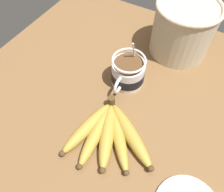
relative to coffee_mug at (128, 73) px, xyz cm
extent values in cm
cube|color=brown|center=(9.40, 2.50, -5.33)|extent=(94.19, 94.19, 2.73)
cylinder|color=silver|center=(-0.11, 0.00, -0.23)|extent=(9.62, 9.62, 7.47)
cylinder|color=black|center=(-0.11, 0.00, -0.78)|extent=(9.82, 9.82, 3.19)
torus|color=silver|center=(5.57, 0.00, 0.59)|extent=(5.27, 0.90, 5.27)
cylinder|color=brown|center=(-0.11, 0.00, 3.60)|extent=(8.42, 8.42, 0.40)
torus|color=silver|center=(-0.11, 0.00, 5.14)|extent=(9.62, 9.62, 0.60)
cylinder|color=silver|center=(-3.58, 0.00, 3.64)|extent=(4.06, 0.50, 12.36)
ellipsoid|color=silver|center=(-1.79, 0.00, -2.47)|extent=(3.00, 2.00, 0.80)
cylinder|color=#4C381E|center=(9.96, 0.17, -1.44)|extent=(2.00, 2.00, 3.00)
ellipsoid|color=#B79338|center=(19.63, -1.40, -2.26)|extent=(17.91, 6.22, 3.43)
sphere|color=#4C381E|center=(28.31, -2.82, -2.26)|extent=(1.54, 1.54, 1.54)
ellipsoid|color=#B79338|center=(19.90, 1.41, -2.36)|extent=(18.29, 5.42, 3.22)
sphere|color=#4C381E|center=(28.84, 2.52, -2.36)|extent=(1.45, 1.45, 1.45)
ellipsoid|color=#B79338|center=(18.93, 4.06, -2.23)|extent=(17.48, 10.17, 3.48)
sphere|color=#4C381E|center=(26.98, 7.54, -2.23)|extent=(1.57, 1.57, 1.57)
ellipsoid|color=#B79338|center=(17.74, 6.65, -2.46)|extent=(15.97, 14.00, 3.03)
sphere|color=#4C381E|center=(24.76, 12.49, -2.46)|extent=(1.36, 1.36, 1.36)
ellipsoid|color=#B79338|center=(15.87, 8.97, -2.20)|extent=(13.64, 17.91, 3.54)
sphere|color=#4C381E|center=(21.22, 16.94, -2.20)|extent=(1.59, 1.59, 1.59)
cylinder|color=beige|center=(-20.81, 8.25, 4.19)|extent=(18.61, 18.61, 16.32)
torus|color=beige|center=(-20.81, 8.25, 12.35)|extent=(19.55, 19.55, 1.30)
camera|label=1|loc=(38.69, 16.64, 47.93)|focal=35.00mm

